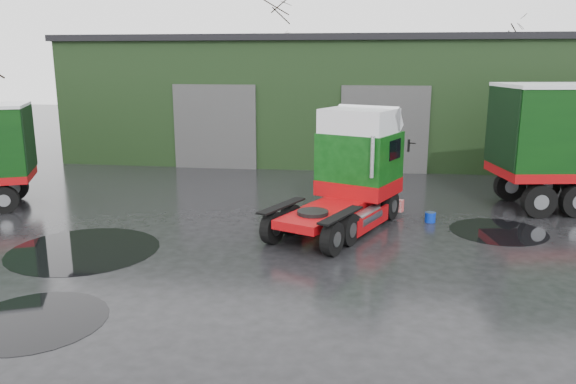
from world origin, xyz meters
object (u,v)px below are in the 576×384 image
object	(u,v)px
wash_bucket	(430,217)
tree_back_a	(271,65)
tree_back_b	(494,80)
warehouse	(382,96)
hero_tractor	(336,172)

from	to	relation	value
wash_bucket	tree_back_a	xyz separation A→B (m)	(-9.33, 24.14, 4.59)
tree_back_b	warehouse	bearing A→B (deg)	-128.66
wash_bucket	tree_back_a	distance (m)	26.28
warehouse	tree_back_a	distance (m)	12.90
hero_tractor	tree_back_b	distance (m)	27.34
hero_tractor	tree_back_b	bearing A→B (deg)	93.03
tree_back_a	tree_back_b	size ratio (longest dim) A/B	1.27
warehouse	hero_tractor	size ratio (longest dim) A/B	5.49
tree_back_b	tree_back_a	bearing A→B (deg)	180.00
wash_bucket	tree_back_b	distance (m)	25.30
warehouse	hero_tractor	bearing A→B (deg)	-96.14
wash_bucket	tree_back_b	size ratio (longest dim) A/B	0.05
hero_tractor	tree_back_a	distance (m)	26.44
hero_tractor	tree_back_b	size ratio (longest dim) A/B	0.79
hero_tractor	wash_bucket	distance (m)	3.69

